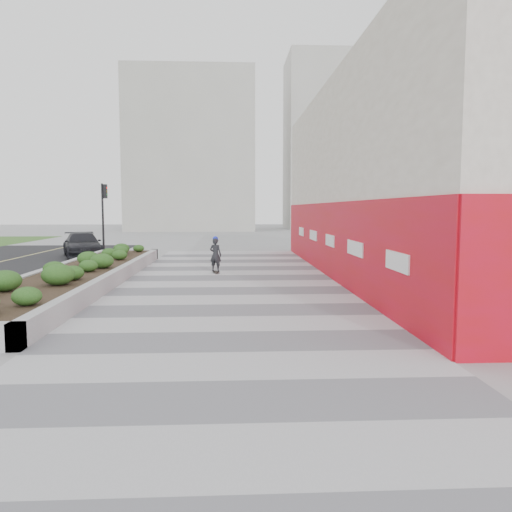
# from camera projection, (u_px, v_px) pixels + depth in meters

# --- Properties ---
(ground) EXTENTS (160.00, 160.00, 0.00)m
(ground) POSITION_uv_depth(u_px,v_px,m) (230.00, 326.00, 11.72)
(ground) COLOR gray
(ground) RESTS_ON ground
(walkway) EXTENTS (8.00, 36.00, 0.01)m
(walkway) POSITION_uv_depth(u_px,v_px,m) (231.00, 302.00, 14.70)
(walkway) COLOR #A8A8AD
(walkway) RESTS_ON ground
(building) EXTENTS (6.04, 24.08, 8.00)m
(building) POSITION_uv_depth(u_px,v_px,m) (399.00, 179.00, 20.62)
(building) COLOR beige
(building) RESTS_ON ground
(planter) EXTENTS (3.00, 18.00, 0.90)m
(planter) POSITION_uv_depth(u_px,v_px,m) (81.00, 272.00, 18.36)
(planter) COLOR #9E9EA0
(planter) RESTS_ON ground
(traffic_signal_near) EXTENTS (0.33, 0.28, 4.20)m
(traffic_signal_near) POSITION_uv_depth(u_px,v_px,m) (104.00, 209.00, 28.49)
(traffic_signal_near) COLOR black
(traffic_signal_near) RESTS_ON ground
(distant_bldg_north_l) EXTENTS (16.00, 12.00, 20.00)m
(distant_bldg_north_l) POSITION_uv_depth(u_px,v_px,m) (192.00, 154.00, 65.22)
(distant_bldg_north_l) COLOR #ADAAA3
(distant_bldg_north_l) RESTS_ON ground
(distant_bldg_north_r) EXTENTS (14.00, 10.00, 24.00)m
(distant_bldg_north_r) POSITION_uv_depth(u_px,v_px,m) (335.00, 144.00, 71.01)
(distant_bldg_north_r) COLOR #ADAAA3
(distant_bldg_north_r) RESTS_ON ground
(manhole_cover) EXTENTS (0.44, 0.44, 0.01)m
(manhole_cover) POSITION_uv_depth(u_px,v_px,m) (247.00, 302.00, 14.72)
(manhole_cover) COLOR #595654
(manhole_cover) RESTS_ON ground
(skateboarder) EXTENTS (0.62, 0.75, 1.59)m
(skateboarder) POSITION_uv_depth(u_px,v_px,m) (216.00, 255.00, 21.27)
(skateboarder) COLOR beige
(skateboarder) RESTS_ON ground
(car_dark) EXTENTS (3.54, 5.20, 1.40)m
(car_dark) POSITION_uv_depth(u_px,v_px,m) (82.00, 245.00, 28.62)
(car_dark) COLOR black
(car_dark) RESTS_ON ground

